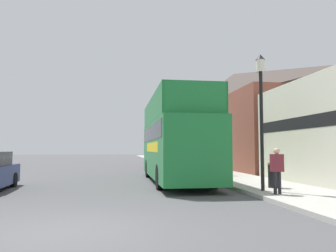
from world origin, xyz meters
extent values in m
plane|color=#4C4C4F|center=(0.00, 21.00, 0.00)|extent=(144.00, 144.00, 0.00)
cube|color=#ADAAA3|center=(7.33, 18.00, 0.07)|extent=(3.25, 108.00, 0.14)
cube|color=black|center=(9.00, 4.42, 2.80)|extent=(0.12, 11.59, 0.55)
cube|color=brown|center=(11.95, 22.46, 2.82)|extent=(6.00, 22.73, 5.64)
pyramid|color=#473D38|center=(11.95, 22.46, 7.23)|extent=(6.00, 22.73, 3.17)
cube|color=#1E7A38|center=(3.94, 9.26, 1.61)|extent=(2.65, 9.96, 2.66)
cube|color=yellow|center=(3.93, 8.76, 1.75)|extent=(2.61, 5.49, 0.45)
cube|color=black|center=(3.94, 9.26, 2.44)|extent=(2.67, 9.17, 0.70)
cube|color=#1E7A38|center=(3.94, 9.26, 2.99)|extent=(2.64, 9.17, 0.10)
cube|color=#1E7A38|center=(2.72, 9.28, 3.62)|extent=(0.20, 9.13, 1.16)
cube|color=#1E7A38|center=(5.16, 9.24, 3.62)|extent=(0.20, 9.13, 1.16)
cube|color=#1E7A38|center=(3.87, 4.73, 3.62)|extent=(2.51, 0.11, 1.16)
cube|color=#1E7A38|center=(4.00, 13.13, 3.62)|extent=(2.53, 1.43, 1.16)
cylinder|color=black|center=(2.86, 12.35, 0.52)|extent=(0.29, 1.04, 1.03)
cylinder|color=black|center=(5.11, 12.32, 0.52)|extent=(0.29, 1.04, 1.03)
cylinder|color=black|center=(2.77, 6.40, 0.52)|extent=(0.29, 1.04, 1.03)
cylinder|color=black|center=(5.03, 6.37, 0.52)|extent=(0.29, 1.04, 1.03)
cube|color=navy|center=(4.62, 16.78, 0.56)|extent=(1.84, 4.65, 0.75)
cube|color=black|center=(4.63, 16.64, 1.17)|extent=(1.55, 2.26, 0.46)
cylinder|color=black|center=(3.80, 18.17, 0.35)|extent=(0.23, 0.70, 0.69)
cylinder|color=black|center=(5.33, 18.23, 0.35)|extent=(0.23, 0.70, 0.69)
cylinder|color=black|center=(3.91, 15.32, 0.35)|extent=(0.23, 0.70, 0.69)
cylinder|color=black|center=(5.44, 15.38, 0.35)|extent=(0.23, 0.70, 0.69)
cylinder|color=black|center=(-3.46, 8.40, 0.31)|extent=(0.23, 0.63, 0.63)
cylinder|color=#232328|center=(6.30, 3.44, 0.52)|extent=(0.11, 0.11, 0.75)
cylinder|color=#232328|center=(6.46, 3.44, 0.52)|extent=(0.11, 0.11, 0.75)
cube|color=maroon|center=(6.38, 3.44, 1.19)|extent=(0.41, 0.22, 0.59)
sphere|color=tan|center=(6.38, 3.44, 1.59)|extent=(0.21, 0.21, 0.21)
cylinder|color=black|center=(6.31, 4.41, 2.34)|extent=(0.13, 0.13, 4.41)
cylinder|color=silver|center=(6.31, 4.41, 4.77)|extent=(0.32, 0.32, 0.45)
cone|color=black|center=(6.31, 4.41, 5.11)|extent=(0.35, 0.35, 0.22)
cylinder|color=black|center=(6.25, 12.41, 2.12)|extent=(0.13, 0.13, 3.96)
cylinder|color=silver|center=(6.25, 12.41, 4.33)|extent=(0.32, 0.32, 0.45)
cone|color=black|center=(6.25, 12.41, 4.66)|extent=(0.35, 0.35, 0.22)
cylinder|color=black|center=(6.08, 20.40, 1.96)|extent=(0.13, 0.13, 3.65)
cylinder|color=silver|center=(6.08, 20.40, 4.01)|extent=(0.32, 0.32, 0.45)
cone|color=black|center=(6.08, 20.40, 4.35)|extent=(0.35, 0.35, 0.22)
cylinder|color=black|center=(7.15, 5.22, 0.62)|extent=(0.44, 0.44, 0.97)
cylinder|color=#B28E1E|center=(7.15, 5.22, 1.07)|extent=(0.48, 0.48, 0.06)
camera|label=1|loc=(1.01, -6.99, 1.66)|focal=35.00mm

